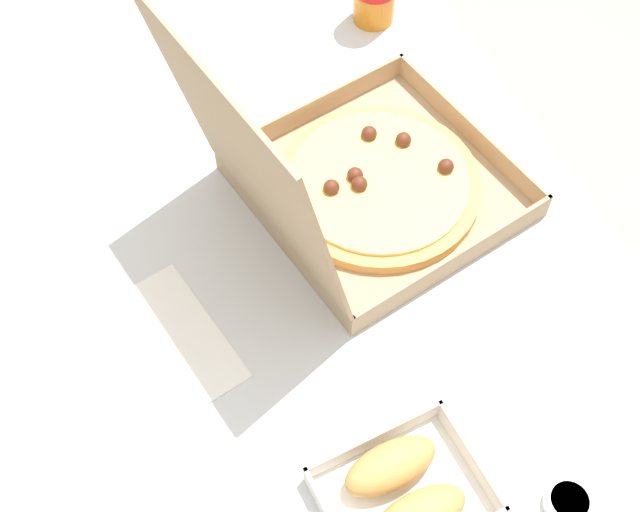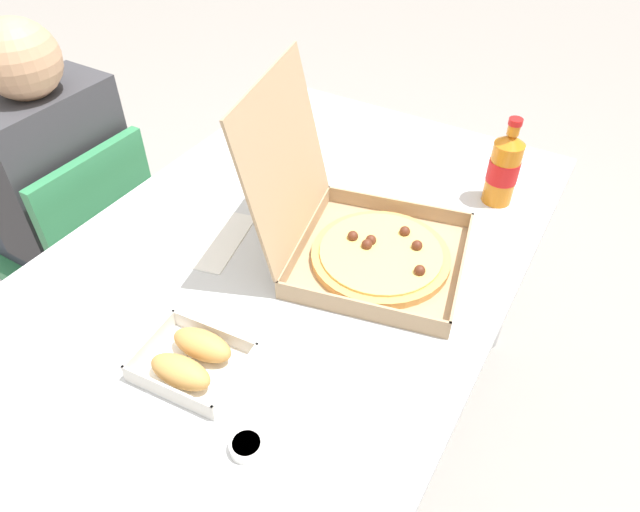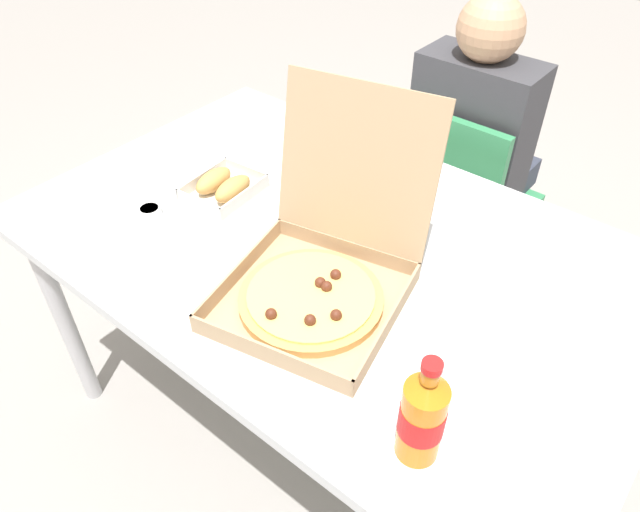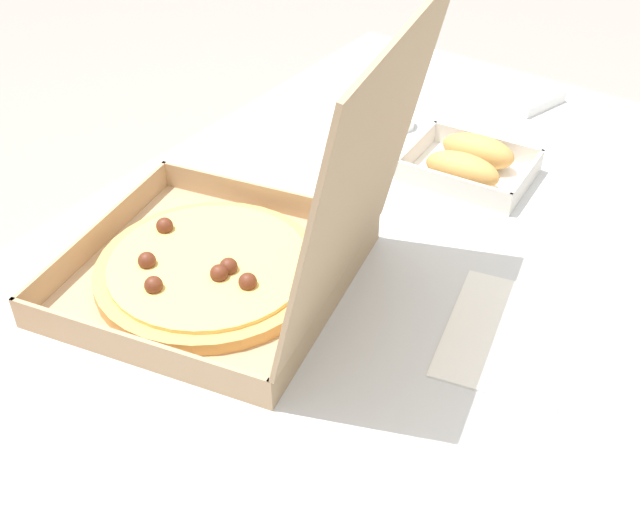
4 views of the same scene
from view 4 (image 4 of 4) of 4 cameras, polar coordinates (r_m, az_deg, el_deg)
name	(u,v)px [view 4 (image 4 of 4)]	position (r m, az deg, el deg)	size (l,w,h in m)	color
dining_table	(368,332)	(1.09, 3.44, -5.47)	(1.50, 0.95, 0.75)	silver
pizza_box_open	(234,255)	(1.02, -6.19, 0.06)	(0.44, 0.50, 0.39)	tan
bread_side_box	(470,163)	(1.28, 10.69, 6.57)	(0.17, 0.20, 0.06)	white
paper_menu	(509,335)	(1.01, 13.38, -5.52)	(0.21, 0.15, 0.00)	white
napkin_pile	(523,95)	(1.55, 14.37, 11.13)	(0.11, 0.11, 0.02)	white
dipping_sauce_cup	(399,121)	(1.42, 5.66, 9.63)	(0.06, 0.06, 0.02)	white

